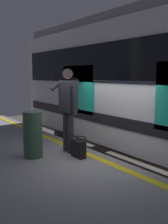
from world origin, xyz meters
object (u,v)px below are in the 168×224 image
object	(u,v)px
train_carriage	(166,80)
trash_bin	(33,134)
handbag	(78,148)
passenger	(68,103)

from	to	relation	value
train_carriage	trash_bin	xyz separation A→B (m)	(0.79, 3.18, -1.08)
handbag	trash_bin	xyz separation A→B (m)	(0.56, 0.75, 0.28)
handbag	train_carriage	bearing A→B (deg)	-95.52
train_carriage	handbag	distance (m)	2.79
passenger	handbag	distance (m)	0.98
passenger	handbag	bearing A→B (deg)	174.47
passenger	trash_bin	xyz separation A→B (m)	(0.12, 0.79, -0.60)
train_carriage	trash_bin	bearing A→B (deg)	75.96
passenger	trash_bin	bearing A→B (deg)	81.41
handbag	passenger	bearing A→B (deg)	-5.53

